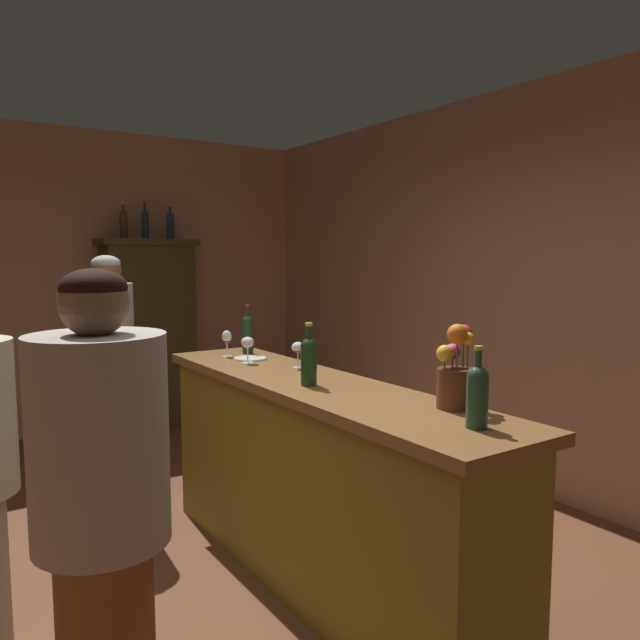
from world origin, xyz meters
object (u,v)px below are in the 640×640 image
patron_near_entrance (103,525)px  flower_arrangement (455,374)px  display_bottle_midleft (145,223)px  cheese_plate (250,359)px  wine_glass_mid (248,343)px  wine_glass_rear (298,349)px  display_bottle_left (124,223)px  display_bottle_center (170,225)px  wine_glass_front (227,339)px  wine_bottle_merlot (477,393)px  wine_bottle_riesling (248,332)px  bar_counter (316,482)px  display_cabinet (149,331)px  wine_bottle_rose (309,358)px  patron_in_navy (110,374)px

patron_near_entrance → flower_arrangement: bearing=-40.8°
display_bottle_midleft → cheese_plate: bearing=-94.6°
wine_glass_mid → display_bottle_midleft: 2.76m
wine_glass_rear → display_bottle_left: 3.03m
display_bottle_center → patron_near_entrance: 4.49m
wine_glass_mid → wine_glass_rear: (0.16, -0.29, -0.01)m
display_bottle_left → patron_near_entrance: bearing=-107.4°
flower_arrangement → display_bottle_center: size_ratio=1.13×
wine_glass_front → display_bottle_center: bearing=77.5°
wine_bottle_merlot → wine_glass_mid: wine_bottle_merlot is taller
wine_bottle_riesling → display_bottle_center: (0.36, 2.30, 0.79)m
bar_counter → display_bottle_center: bearing=81.6°
wine_glass_front → flower_arrangement: bearing=-82.9°
display_cabinet → patron_near_entrance: 4.27m
display_bottle_left → wine_glass_mid: bearing=-91.5°
display_bottle_center → patron_near_entrance: size_ratio=0.19×
wine_bottle_rose → wine_glass_mid: wine_bottle_rose is taller
display_bottle_center → wine_bottle_riesling: bearing=-98.8°
flower_arrangement → display_bottle_center: (0.30, 4.04, 0.79)m
cheese_plate → wine_bottle_riesling: bearing=66.3°
display_bottle_midleft → wine_bottle_merlot: bearing=-92.7°
bar_counter → wine_bottle_riesling: (0.13, 0.98, 0.65)m
wine_glass_front → cheese_plate: (0.07, -0.18, -0.11)m
display_bottle_midleft → wine_glass_front: bearing=-96.6°
flower_arrangement → patron_in_navy: patron_in_navy is taller
flower_arrangement → wine_glass_rear: bearing=92.8°
wine_bottle_rose → patron_near_entrance: bearing=-149.5°
flower_arrangement → display_bottle_midleft: bearing=89.2°
wine_bottle_merlot → patron_near_entrance: size_ratio=0.18×
wine_glass_mid → wine_bottle_merlot: bearing=-87.7°
display_bottle_midleft → bar_counter: bearing=-94.1°
wine_bottle_riesling → patron_near_entrance: (-1.35, -1.71, -0.29)m
bar_counter → display_bottle_left: bearing=89.4°
wine_bottle_rose → wine_glass_mid: bearing=86.9°
wine_glass_front → flower_arrangement: 1.72m
wine_bottle_merlot → wine_glass_front: size_ratio=1.84×
wine_bottle_rose → flower_arrangement: size_ratio=0.86×
cheese_plate → wine_bottle_merlot: bearing=-90.1°
bar_counter → display_bottle_center: (0.49, 3.28, 1.44)m
wine_glass_front → bar_counter: bearing=-88.1°
wine_glass_rear → wine_bottle_rose: bearing=-115.4°
flower_arrangement → patron_in_navy: 2.30m
wine_bottle_rose → wine_glass_front: size_ratio=1.86×
display_bottle_midleft → display_bottle_center: size_ratio=1.13×
flower_arrangement → patron_near_entrance: (-1.40, 0.03, -0.30)m
wine_glass_front → display_bottle_midleft: bearing=83.4°
display_bottle_left → wine_bottle_rose: bearing=-91.8°
bar_counter → display_bottle_center: 3.62m
patron_in_navy → wine_glass_front: bearing=10.4°
wine_bottle_riesling → patron_in_navy: (-0.76, 0.40, -0.25)m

